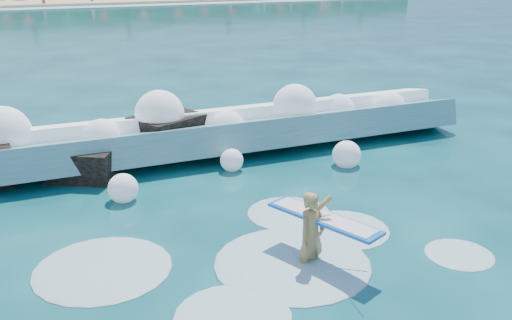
% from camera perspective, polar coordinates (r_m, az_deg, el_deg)
% --- Properties ---
extents(ground, '(200.00, 200.00, 0.00)m').
position_cam_1_polar(ground, '(11.86, -2.92, -9.41)').
color(ground, '#083440').
rests_on(ground, ground).
extents(beach, '(140.00, 20.00, 0.40)m').
position_cam_1_polar(beach, '(88.02, -21.45, 14.59)').
color(beach, tan).
rests_on(beach, ground).
extents(wet_band, '(140.00, 5.00, 0.08)m').
position_cam_1_polar(wet_band, '(77.07, -21.03, 14.00)').
color(wet_band, silver).
rests_on(wet_band, ground).
extents(breaking_wave, '(17.85, 2.79, 1.54)m').
position_cam_1_polar(breaking_wave, '(17.76, -6.02, 2.38)').
color(breaking_wave, teal).
rests_on(breaking_wave, ground).
extents(rock_cluster, '(8.17, 3.39, 1.39)m').
position_cam_1_polar(rock_cluster, '(17.10, -18.42, 0.44)').
color(rock_cluster, black).
rests_on(rock_cluster, ground).
extents(surfer_with_board, '(1.49, 2.96, 1.82)m').
position_cam_1_polar(surfer_with_board, '(11.32, 5.87, -7.17)').
color(surfer_with_board, '#AB874F').
rests_on(surfer_with_board, ground).
extents(wave_spray, '(14.78, 4.36, 2.11)m').
position_cam_1_polar(wave_spray, '(17.45, -6.52, 3.68)').
color(wave_spray, white).
rests_on(wave_spray, ground).
extents(surf_foam, '(8.89, 5.41, 0.16)m').
position_cam_1_polar(surf_foam, '(11.68, -0.39, -9.88)').
color(surf_foam, silver).
rests_on(surf_foam, ground).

